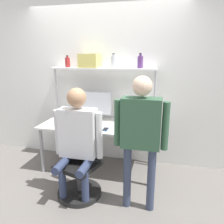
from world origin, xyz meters
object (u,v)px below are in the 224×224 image
at_px(cell_phone, 105,129).
at_px(person_standing, 141,129).
at_px(bottle_clear, 114,62).
at_px(bottle_red, 68,62).
at_px(office_chair, 81,174).
at_px(person_seated, 77,135).
at_px(monitor, 92,104).
at_px(laptop, 91,123).
at_px(bottle_purple, 140,62).
at_px(storage_box, 89,61).

xyz_separation_m(cell_phone, person_standing, (0.55, -0.58, 0.25)).
bearing_deg(bottle_clear, bottle_red, 180.00).
relative_size(office_chair, person_seated, 0.65).
xyz_separation_m(cell_phone, bottle_red, (-0.74, 0.46, 0.90)).
bearing_deg(bottle_clear, monitor, -174.90).
bearing_deg(monitor, office_chair, -80.87).
distance_m(office_chair, bottle_red, 1.74).
relative_size(laptop, person_standing, 0.19).
xyz_separation_m(person_standing, bottle_purple, (-0.15, 1.04, 0.67)).
relative_size(cell_phone, person_standing, 0.10).
relative_size(person_standing, bottle_red, 8.40).
height_order(bottle_red, bottle_clear, bottle_clear).
bearing_deg(person_standing, laptop, 140.97).
relative_size(person_seated, bottle_purple, 6.38).
relative_size(office_chair, bottle_purple, 4.13).
xyz_separation_m(laptop, bottle_red, (-0.50, 0.39, 0.85)).
bearing_deg(storage_box, bottle_red, 180.00).
height_order(person_seated, person_standing, person_standing).
bearing_deg(person_seated, storage_box, 99.63).
xyz_separation_m(monitor, person_seated, (0.13, -0.95, -0.17)).
relative_size(bottle_red, storage_box, 0.63).
bearing_deg(bottle_clear, laptop, -122.61).
bearing_deg(person_seated, office_chair, 72.96).
bearing_deg(office_chair, laptop, 94.86).
relative_size(laptop, cell_phone, 1.92).
relative_size(person_standing, storage_box, 5.29).
distance_m(bottle_red, bottle_clear, 0.75).
height_order(cell_phone, person_seated, person_seated).
xyz_separation_m(monitor, storage_box, (-0.03, 0.03, 0.68)).
height_order(person_seated, bottle_red, bottle_red).
distance_m(laptop, person_seated, 0.59).
height_order(person_seated, storage_box, storage_box).
bearing_deg(bottle_purple, bottle_clear, -180.00).
height_order(office_chair, bottle_red, bottle_red).
xyz_separation_m(cell_phone, person_seated, (-0.21, -0.52, 0.08)).
relative_size(office_chair, person_standing, 0.58).
relative_size(monitor, cell_phone, 4.39).
distance_m(bottle_clear, bottle_purple, 0.40).
distance_m(person_seated, storage_box, 1.30).
distance_m(laptop, storage_box, 0.96).
height_order(laptop, bottle_purple, bottle_purple).
relative_size(laptop, office_chair, 0.32).
bearing_deg(office_chair, bottle_clear, 77.67).
bearing_deg(cell_phone, bottle_clear, 89.12).
bearing_deg(office_chair, bottle_red, 119.97).
xyz_separation_m(person_standing, bottle_clear, (-0.55, 1.04, 0.66)).
bearing_deg(bottle_purple, laptop, -148.89).
distance_m(bottle_red, bottle_purple, 1.15).
bearing_deg(laptop, bottle_red, 141.53).
height_order(laptop, office_chair, laptop).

